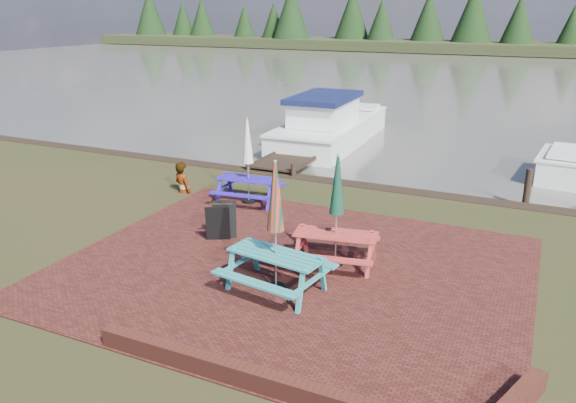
% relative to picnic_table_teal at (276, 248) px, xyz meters
% --- Properties ---
extents(ground, '(120.00, 120.00, 0.00)m').
position_rel_picnic_table_teal_xyz_m(ground, '(-0.11, -0.06, -0.86)').
color(ground, black).
rests_on(ground, ground).
extents(paving, '(9.00, 7.50, 0.02)m').
position_rel_picnic_table_teal_xyz_m(paving, '(-0.11, 0.94, -0.85)').
color(paving, '#371511').
rests_on(paving, ground).
extents(brick_wall, '(6.21, 1.79, 0.30)m').
position_rel_picnic_table_teal_xyz_m(brick_wall, '(2.04, -2.47, -0.71)').
color(brick_wall, '#4C1E16').
rests_on(brick_wall, ground).
extents(water, '(120.00, 60.00, 0.02)m').
position_rel_picnic_table_teal_xyz_m(water, '(-0.11, 36.94, -0.86)').
color(water, '#47453C').
rests_on(water, ground).
extents(far_treeline, '(120.00, 10.00, 8.10)m').
position_rel_picnic_table_teal_xyz_m(far_treeline, '(-0.11, 65.94, 2.42)').
color(far_treeline, black).
rests_on(far_treeline, ground).
extents(picnic_table_teal, '(1.99, 1.83, 2.46)m').
position_rel_picnic_table_teal_xyz_m(picnic_table_teal, '(0.00, 0.00, 0.00)').
color(picnic_table_teal, teal).
rests_on(picnic_table_teal, ground).
extents(picnic_table_red, '(1.89, 1.74, 2.29)m').
position_rel_picnic_table_teal_xyz_m(picnic_table_red, '(0.61, 1.49, -0.06)').
color(picnic_table_red, '#A9312B').
rests_on(picnic_table_red, ground).
extents(picnic_table_blue, '(1.78, 1.61, 2.28)m').
position_rel_picnic_table_teal_xyz_m(picnic_table_blue, '(-2.84, 4.13, -0.06)').
color(picnic_table_blue, '#2815A3').
rests_on(picnic_table_blue, ground).
extents(chalkboard, '(0.57, 0.72, 0.86)m').
position_rel_picnic_table_teal_xyz_m(chalkboard, '(-2.18, 1.66, -0.42)').
color(chalkboard, black).
rests_on(chalkboard, ground).
extents(jetty, '(1.76, 9.08, 1.00)m').
position_rel_picnic_table_teal_xyz_m(jetty, '(-3.61, 11.22, -0.75)').
color(jetty, black).
rests_on(jetty, ground).
extents(boat_jetty, '(2.92, 7.79, 2.23)m').
position_rel_picnic_table_teal_xyz_m(boat_jetty, '(-3.70, 12.42, -0.40)').
color(boat_jetty, silver).
rests_on(boat_jetty, ground).
extents(person, '(0.73, 0.61, 1.72)m').
position_rel_picnic_table_teal_xyz_m(person, '(-5.00, 4.18, -0.01)').
color(person, gray).
rests_on(person, ground).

